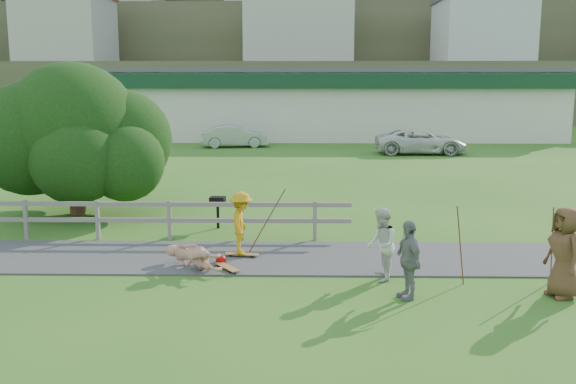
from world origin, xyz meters
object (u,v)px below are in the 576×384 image
car_silver (235,136)px  tree (75,160)px  bbq (218,213)px  spectator_b (408,260)px  spectator_c (564,253)px  spectator_a (381,245)px  skater_rider (242,227)px  car_white (421,142)px  skater_fallen (193,256)px

car_silver → tree: tree is taller
car_silver → bbq: (1.82, -22.67, -0.24)m
spectator_b → bbq: spectator_b is taller
spectator_b → tree: (-9.51, 8.03, 0.98)m
spectator_c → tree: tree is taller
spectator_a → spectator_c: (3.55, -1.05, 0.13)m
spectator_a → spectator_b: (0.39, -1.18, 0.00)m
skater_rider → tree: 7.87m
spectator_c → bbq: (-7.78, 5.93, -0.46)m
skater_rider → spectator_c: spectator_c is taller
car_white → bbq: bearing=153.7°
skater_rider → spectator_b: 4.64m
spectator_c → bbq: 9.79m
spectator_c → car_white: spectator_c is taller
car_silver → bbq: bearing=175.7°
spectator_b → spectator_c: bearing=77.2°
skater_fallen → bbq: 4.19m
spectator_a → car_silver: 28.21m
car_white → tree: tree is taller
spectator_c → car_silver: 30.17m
spectator_a → spectator_c: 3.70m
car_white → bbq: 21.34m
car_silver → spectator_c: bearing=-170.3°
skater_rider → tree: size_ratio=0.23×
skater_fallen → spectator_c: bearing=-60.9°
skater_rider → spectator_c: bearing=-114.0°
spectator_c → tree: 14.94m
car_silver → skater_fallen: bearing=174.9°
spectator_b → car_silver: 29.45m
car_silver → tree: bearing=162.7°
skater_fallen → bbq: (0.04, 4.19, 0.16)m
spectator_a → spectator_c: spectator_c is taller
spectator_c → skater_fallen: bearing=-117.1°
car_white → skater_rider: bearing=159.3°
skater_rider → car_white: skater_rider is taller
spectator_a → car_silver: spectator_a is taller
skater_fallen → bbq: bearing=41.1°
spectator_b → tree: size_ratio=0.24×
spectator_b → tree: tree is taller
skater_rider → car_white: bearing=-22.8°
skater_fallen → spectator_a: 4.36m
spectator_a → skater_rider: bearing=-115.4°
spectator_b → spectator_c: 3.16m
bbq → car_silver: bearing=101.6°
spectator_c → tree: bearing=-136.5°
skater_rider → skater_fallen: size_ratio=0.90×
skater_fallen → tree: bearing=79.9°
spectator_b → car_white: bearing=153.7°
skater_rider → spectator_a: size_ratio=0.97×
skater_fallen → spectator_c: (7.82, -1.74, 0.62)m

